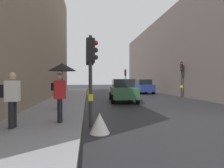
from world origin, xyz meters
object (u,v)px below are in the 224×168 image
(traffic_light_mid_street, at_px, (182,72))
(car_green_estate, at_px, (123,90))
(traffic_light_far_median, at_px, (125,76))
(car_red_sedan, at_px, (129,85))
(warning_sign_triangle, at_px, (100,123))
(car_blue_van, at_px, (143,86))
(traffic_light_near_right, at_px, (90,67))
(pedestrian_with_black_backpack, at_px, (11,97))
(pedestrian_with_umbrella, at_px, (62,76))
(pedestrian_with_grey_backpack, at_px, (59,90))
(traffic_light_near_left, at_px, (91,64))

(traffic_light_mid_street, xyz_separation_m, car_green_estate, (-6.32, -2.63, -1.55))
(traffic_light_far_median, height_order, car_red_sedan, traffic_light_far_median)
(car_red_sedan, distance_m, warning_sign_triangle, 26.71)
(car_red_sedan, distance_m, car_blue_van, 9.02)
(traffic_light_near_right, xyz_separation_m, pedestrian_with_black_backpack, (-2.54, -3.16, -1.17))
(warning_sign_triangle, bearing_deg, pedestrian_with_umbrella, 140.67)
(car_blue_van, distance_m, pedestrian_with_grey_backpack, 15.18)
(traffic_light_far_median, bearing_deg, traffic_light_near_right, -107.32)
(traffic_light_near_right, distance_m, pedestrian_with_umbrella, 2.74)
(car_blue_van, relative_size, pedestrian_with_grey_backpack, 2.38)
(traffic_light_mid_street, distance_m, warning_sign_triangle, 14.38)
(traffic_light_near_left, distance_m, pedestrian_with_grey_backpack, 3.80)
(pedestrian_with_umbrella, bearing_deg, car_blue_van, 63.59)
(car_red_sedan, relative_size, warning_sign_triangle, 6.53)
(traffic_light_near_left, height_order, warning_sign_triangle, traffic_light_near_left)
(traffic_light_far_median, relative_size, traffic_light_near_right, 0.97)
(car_green_estate, height_order, car_blue_van, same)
(traffic_light_near_right, bearing_deg, pedestrian_with_grey_backpack, 159.36)
(traffic_light_far_median, height_order, car_blue_van, traffic_light_far_median)
(car_green_estate, bearing_deg, traffic_light_mid_street, 22.56)
(traffic_light_near_left, distance_m, car_green_estate, 8.24)
(pedestrian_with_umbrella, bearing_deg, car_red_sedan, 71.97)
(car_green_estate, distance_m, warning_sign_triangle, 8.96)
(car_green_estate, height_order, pedestrian_with_black_backpack, pedestrian_with_black_backpack)
(car_green_estate, bearing_deg, car_red_sedan, 75.80)
(pedestrian_with_umbrella, relative_size, pedestrian_with_black_backpack, 1.21)
(traffic_light_near_right, distance_m, traffic_light_near_left, 2.62)
(traffic_light_near_left, height_order, car_green_estate, traffic_light_near_left)
(traffic_light_far_median, distance_m, traffic_light_near_right, 17.53)
(traffic_light_far_median, distance_m, traffic_light_mid_street, 9.79)
(car_green_estate, relative_size, car_blue_van, 1.02)
(traffic_light_mid_street, height_order, warning_sign_triangle, traffic_light_mid_street)
(traffic_light_near_right, distance_m, traffic_light_mid_street, 11.81)
(traffic_light_mid_street, height_order, traffic_light_near_left, traffic_light_mid_street)
(car_green_estate, bearing_deg, pedestrian_with_umbrella, -116.15)
(traffic_light_far_median, relative_size, warning_sign_triangle, 5.02)
(traffic_light_near_right, height_order, warning_sign_triangle, traffic_light_near_right)
(car_green_estate, xyz_separation_m, car_blue_van, (4.11, 8.20, 0.00))
(pedestrian_with_grey_backpack, bearing_deg, traffic_light_far_median, 66.91)
(car_green_estate, xyz_separation_m, pedestrian_with_black_backpack, (-5.18, -8.22, 0.29))
(car_green_estate, xyz_separation_m, warning_sign_triangle, (-2.39, -8.62, -0.55))
(traffic_light_far_median, relative_size, car_red_sedan, 0.77)
(traffic_light_near_left, bearing_deg, traffic_light_mid_street, 49.00)
(car_red_sedan, bearing_deg, pedestrian_with_umbrella, -108.03)
(car_red_sedan, distance_m, car_green_estate, 17.77)
(pedestrian_with_black_backpack, bearing_deg, car_green_estate, 57.78)
(car_blue_van, distance_m, pedestrian_with_umbrella, 17.60)
(car_blue_van, bearing_deg, warning_sign_triangle, -111.14)
(traffic_light_mid_street, height_order, pedestrian_with_umbrella, traffic_light_mid_street)
(traffic_light_near_right, distance_m, pedestrian_with_black_backpack, 4.22)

